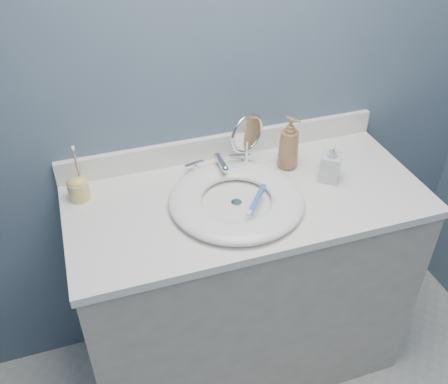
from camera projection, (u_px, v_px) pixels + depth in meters
name	position (u px, v px, depth m)	size (l,w,h in m)	color
back_wall	(222.00, 75.00, 1.71)	(2.20, 0.02, 2.40)	#4D5F74
vanity_cabinet	(244.00, 287.00, 1.97)	(1.20, 0.55, 0.85)	#B6B0A6
countertop	(247.00, 199.00, 1.70)	(1.22, 0.57, 0.03)	white
backsplash	(223.00, 146.00, 1.86)	(1.22, 0.02, 0.09)	white
basin	(237.00, 199.00, 1.65)	(0.45, 0.45, 0.04)	white
drain	(237.00, 203.00, 1.65)	(0.04, 0.04, 0.01)	silver
faucet	(218.00, 165.00, 1.79)	(0.25, 0.13, 0.07)	silver
makeup_mirror	(247.00, 140.00, 1.75)	(0.14, 0.09, 0.22)	silver
soap_bottle_amber	(289.00, 143.00, 1.77)	(0.08, 0.08, 0.20)	olive
soap_bottle_clear	(331.00, 162.00, 1.72)	(0.07, 0.07, 0.15)	silver
toothbrush_holder	(78.00, 187.00, 1.65)	(0.07, 0.07, 0.20)	#E1CA70
toothbrush_lying	(256.00, 200.00, 1.60)	(0.12, 0.14, 0.02)	#356BBE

